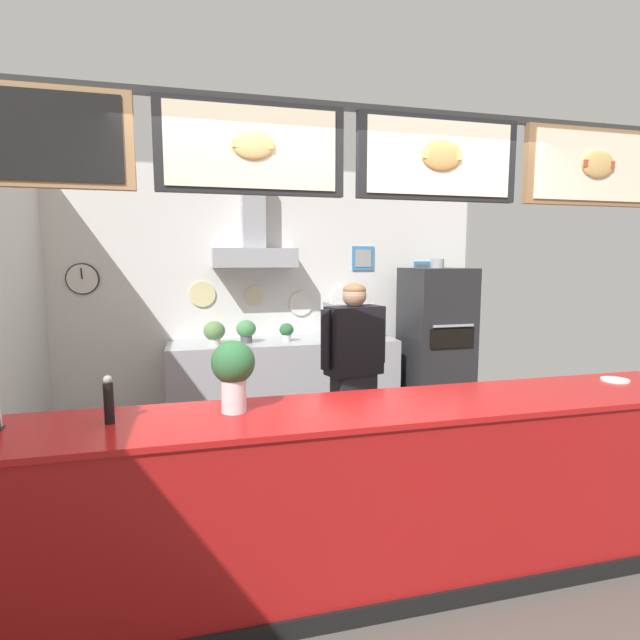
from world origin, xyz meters
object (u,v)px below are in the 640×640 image
object	(u,v)px
pepper_grinder	(109,400)
espresso_machine	(349,321)
pizza_oven	(435,345)
potted_oregano	(246,330)
potted_thyme	(214,332)
condiment_plate	(615,380)
basil_vase	(233,371)
potted_basil	(286,331)
shop_worker	(354,373)

from	to	relation	value
pepper_grinder	espresso_machine	bearing A→B (deg)	52.16
pizza_oven	pepper_grinder	size ratio (longest dim) A/B	7.67
potted_oregano	potted_thyme	distance (m)	0.33
potted_oregano	condiment_plate	bearing A→B (deg)	-50.50
pizza_oven	condiment_plate	size ratio (longest dim) A/B	10.57
espresso_machine	basil_vase	distance (m)	2.96
pizza_oven	espresso_machine	bearing A→B (deg)	168.70
espresso_machine	condiment_plate	distance (m)	2.72
potted_thyme	espresso_machine	bearing A→B (deg)	0.54
espresso_machine	potted_thyme	distance (m)	1.44
potted_basil	pepper_grinder	distance (m)	2.93
espresso_machine	pepper_grinder	distance (m)	3.31
shop_worker	condiment_plate	size ratio (longest dim) A/B	9.39
pepper_grinder	shop_worker	bearing A→B (deg)	39.08
potted_basil	pepper_grinder	world-z (taller)	pepper_grinder
shop_worker	basil_vase	bearing A→B (deg)	36.50
potted_oregano	pepper_grinder	distance (m)	2.79
pizza_oven	potted_oregano	size ratio (longest dim) A/B	7.57
espresso_machine	potted_thyme	bearing A→B (deg)	-179.46
pizza_oven	condiment_plate	distance (m)	2.35
potted_thyme	pepper_grinder	bearing A→B (deg)	-102.79
potted_oregano	potted_basil	world-z (taller)	potted_oregano
espresso_machine	potted_basil	size ratio (longest dim) A/B	2.52
potted_basil	basil_vase	size ratio (longest dim) A/B	0.52
potted_oregano	potted_thyme	size ratio (longest dim) A/B	1.00
espresso_machine	condiment_plate	world-z (taller)	espresso_machine
espresso_machine	potted_oregano	bearing A→B (deg)	179.19
shop_worker	potted_thyme	size ratio (longest dim) A/B	6.71
potted_oregano	condiment_plate	xyz separation A→B (m)	(2.10, -2.55, -0.04)
pizza_oven	shop_worker	size ratio (longest dim) A/B	1.13
espresso_machine	condiment_plate	size ratio (longest dim) A/B	2.87
espresso_machine	condiment_plate	bearing A→B (deg)	-68.75
basil_vase	condiment_plate	distance (m)	2.44
pepper_grinder	potted_oregano	bearing A→B (deg)	70.82
shop_worker	potted_oregano	bearing A→B (deg)	-73.50
pepper_grinder	basil_vase	bearing A→B (deg)	3.51
potted_oregano	pepper_grinder	size ratio (longest dim) A/B	1.01
potted_oregano	pepper_grinder	world-z (taller)	pepper_grinder
shop_worker	pepper_grinder	size ratio (longest dim) A/B	6.81
basil_vase	potted_thyme	bearing A→B (deg)	89.96
shop_worker	potted_basil	bearing A→B (deg)	-89.08
potted_basil	espresso_machine	bearing A→B (deg)	1.04
potted_oregano	basil_vase	world-z (taller)	basil_vase
basil_vase	pepper_grinder	bearing A→B (deg)	-176.49
pepper_grinder	potted_basil	bearing A→B (deg)	62.85
shop_worker	potted_basil	world-z (taller)	shop_worker
potted_thyme	condiment_plate	world-z (taller)	potted_thyme
potted_oregano	shop_worker	bearing A→B (deg)	-59.34
shop_worker	espresso_machine	world-z (taller)	shop_worker
potted_oregano	basil_vase	bearing A→B (deg)	-97.17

